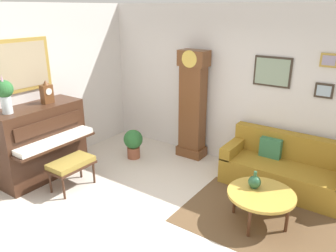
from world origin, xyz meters
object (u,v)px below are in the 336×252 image
green_jug (255,182)px  potted_plant (133,142)px  grandfather_clock (193,108)px  flower_vase (5,93)px  piano_bench (71,165)px  couch (286,169)px  piano (41,142)px  coffee_table (261,195)px  mantel_clock (47,93)px

green_jug → potted_plant: size_ratio=0.43×
grandfather_clock → flower_vase: bearing=-122.0°
grandfather_clock → green_jug: (1.71, -1.24, -0.43)m
piano_bench → grandfather_clock: size_ratio=0.34×
green_jug → potted_plant: green_jug is taller
flower_vase → potted_plant: bearing=67.4°
couch → flower_vase: 4.41m
green_jug → piano: bearing=-164.8°
piano_bench → potted_plant: potted_plant is taller
coffee_table → green_jug: green_jug is taller
piano → potted_plant: size_ratio=2.57×
grandfather_clock → potted_plant: grandfather_clock is taller
grandfather_clock → coffee_table: bearing=-35.4°
flower_vase → green_jug: bearing=22.3°
couch → mantel_clock: mantel_clock is taller
couch → mantel_clock: size_ratio=5.00×
piano_bench → couch: bearing=35.2°
piano_bench → mantel_clock: 1.26m
coffee_table → potted_plant: 2.75m
coffee_table → mantel_clock: (-3.47, -0.61, 1.00)m
mantel_clock → coffee_table: bearing=9.9°
mantel_clock → potted_plant: size_ratio=0.68×
green_jug → coffee_table: bearing=-29.4°
potted_plant → mantel_clock: bearing=-123.5°
couch → flower_vase: bearing=-145.2°
potted_plant → couch: bearing=11.4°
grandfather_clock → green_jug: bearing=-35.8°
couch → piano: bearing=-150.7°
piano → mantel_clock: bearing=89.3°
flower_vase → grandfather_clock: bearing=58.0°
couch → mantel_clock: 4.03m
green_jug → flower_vase: bearing=-157.7°
flower_vase → green_jug: flower_vase is taller
piano → grandfather_clock: size_ratio=0.71×
mantel_clock → green_jug: 3.53m
mantel_clock → flower_vase: flower_vase is taller
couch → potted_plant: (-2.69, -0.54, 0.01)m
couch → coffee_table: bearing=-90.0°
couch → mantel_clock: bearing=-153.6°
piano → couch: 4.00m
mantel_clock → potted_plant: (0.78, 1.18, -1.09)m
piano → flower_vase: size_ratio=2.48×
piano_bench → coffee_table: 2.88m
potted_plant → piano: bearing=-119.1°
piano_bench → flower_vase: 1.44m
piano_bench → mantel_clock: bearing=163.0°
grandfather_clock → couch: size_ratio=1.07×
grandfather_clock → flower_vase: grandfather_clock is taller
piano → mantel_clock: size_ratio=3.79×
piano → couch: size_ratio=0.76×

